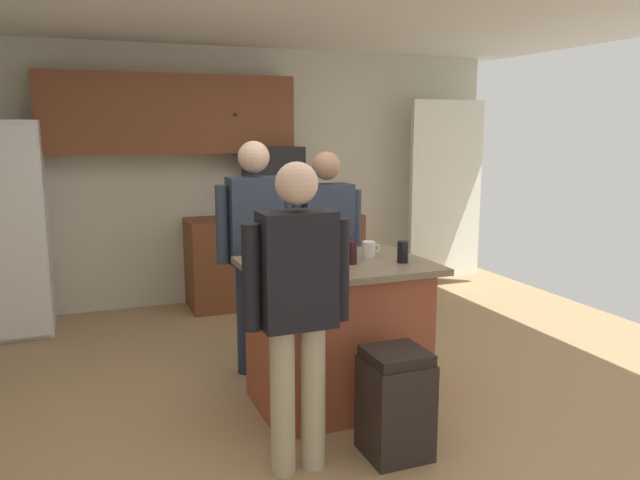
# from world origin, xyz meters

# --- Properties ---
(floor) EXTENTS (7.04, 7.04, 0.00)m
(floor) POSITION_xyz_m (0.00, 0.00, 0.00)
(floor) COLOR tan
(floor) RESTS_ON ground
(back_wall) EXTENTS (6.40, 0.10, 2.60)m
(back_wall) POSITION_xyz_m (0.00, 2.80, 1.30)
(back_wall) COLOR beige
(back_wall) RESTS_ON ground
(french_door_window_panel) EXTENTS (0.90, 0.06, 2.00)m
(french_door_window_panel) POSITION_xyz_m (2.60, 2.40, 1.10)
(french_door_window_panel) COLOR white
(french_door_window_panel) RESTS_ON ground
(cabinet_run_upper) EXTENTS (2.40, 0.38, 0.75)m
(cabinet_run_upper) POSITION_xyz_m (-0.40, 2.60, 1.93)
(cabinet_run_upper) COLOR brown
(cabinet_run_lower) EXTENTS (1.80, 0.63, 0.90)m
(cabinet_run_lower) POSITION_xyz_m (0.60, 2.48, 0.45)
(cabinet_run_lower) COLOR brown
(cabinet_run_lower) RESTS_ON ground
(microwave_over_range) EXTENTS (0.56, 0.40, 0.32)m
(microwave_over_range) POSITION_xyz_m (0.60, 2.50, 1.45)
(microwave_over_range) COLOR black
(kitchen_island) EXTENTS (1.17, 0.87, 0.95)m
(kitchen_island) POSITION_xyz_m (0.24, -0.04, 0.48)
(kitchen_island) COLOR #9E4C33
(kitchen_island) RESTS_ON ground
(person_guest_by_door) EXTENTS (0.57, 0.22, 1.63)m
(person_guest_by_door) POSITION_xyz_m (0.47, 0.73, 0.93)
(person_guest_by_door) COLOR #4C5166
(person_guest_by_door) RESTS_ON ground
(person_guest_left) EXTENTS (0.57, 0.23, 1.71)m
(person_guest_left) POSITION_xyz_m (-0.10, 0.70, 0.99)
(person_guest_left) COLOR #232D4C
(person_guest_left) RESTS_ON ground
(person_guest_right) EXTENTS (0.57, 0.22, 1.64)m
(person_guest_right) POSITION_xyz_m (-0.26, -0.70, 0.94)
(person_guest_right) COLOR tan
(person_guest_right) RESTS_ON ground
(glass_pilsner) EXTENTS (0.07, 0.07, 0.14)m
(glass_pilsner) POSITION_xyz_m (0.63, -0.18, 1.02)
(glass_pilsner) COLOR black
(glass_pilsner) RESTS_ON kitchen_island
(glass_short_whisky) EXTENTS (0.07, 0.07, 0.14)m
(glass_short_whisky) POSITION_xyz_m (0.10, 0.20, 1.02)
(glass_short_whisky) COLOR black
(glass_short_whisky) RESTS_ON kitchen_island
(glass_dark_ale) EXTENTS (0.06, 0.06, 0.15)m
(glass_dark_ale) POSITION_xyz_m (0.34, 0.02, 1.03)
(glass_dark_ale) COLOR #311C0E
(glass_dark_ale) RESTS_ON kitchen_island
(mug_blue_stoneware) EXTENTS (0.13, 0.09, 0.11)m
(mug_blue_stoneware) POSITION_xyz_m (0.50, 0.04, 1.01)
(mug_blue_stoneware) COLOR white
(mug_blue_stoneware) RESTS_ON kitchen_island
(glass_stout_tall) EXTENTS (0.06, 0.06, 0.13)m
(glass_stout_tall) POSITION_xyz_m (0.10, -0.14, 1.02)
(glass_stout_tall) COLOR black
(glass_stout_tall) RESTS_ON kitchen_island
(tumbler_amber) EXTENTS (0.07, 0.07, 0.14)m
(tumbler_amber) POSITION_xyz_m (0.31, -0.10, 1.03)
(tumbler_amber) COLOR #321219
(tumbler_amber) RESTS_ON kitchen_island
(trash_bin) EXTENTS (0.34, 0.34, 0.61)m
(trash_bin) POSITION_xyz_m (0.29, -0.75, 0.30)
(trash_bin) COLOR black
(trash_bin) RESTS_ON ground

